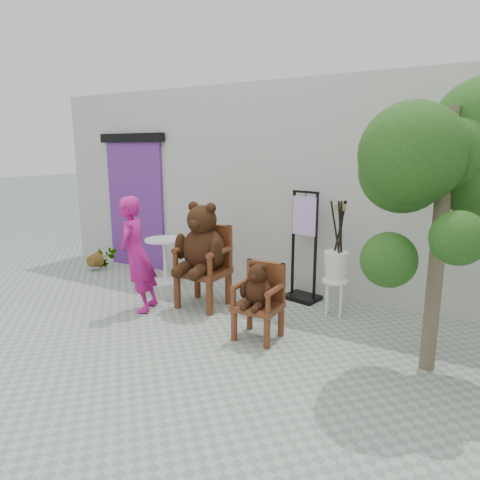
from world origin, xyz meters
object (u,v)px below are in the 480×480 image
Objects in this scene: chair_small at (259,293)px; person at (136,255)px; cafe_table at (165,255)px; stool_bucket at (336,265)px; display_stand at (304,259)px; chair_big at (203,249)px; tree at (440,158)px.

person reaches higher than chair_small.
stool_bucket is at bearing -0.00° from cafe_table.
display_stand is at bearing 108.33° from person.
person reaches higher than chair_big.
cafe_table is 4.21m from tree.
chair_big is 0.52× the size of tree.
display_stand is 0.64m from stool_bucket.
person reaches higher than stool_bucket.
tree is at bearing 73.59° from person.
cafe_table is 0.26× the size of tree.
stool_bucket is (1.62, 0.54, -0.14)m from chair_big.
cafe_table is 0.47× the size of display_stand.
chair_big is 1.39m from display_stand.
display_stand is at bearing 91.20° from chair_small.
chair_big is at bearing 108.83° from person.
chair_big reaches higher than cafe_table.
chair_small is 0.32× the size of tree.
display_stand reaches higher than chair_big.
person is at bearing -154.42° from stool_bucket.
cafe_table is 2.19m from display_stand.
tree reaches higher than chair_small.
display_stand is (-0.03, 1.40, 0.07)m from chair_small.
stool_bucket is 0.54× the size of tree.
display_stand is at bearing 39.12° from chair_big.
chair_small is at bearing -25.70° from chair_big.
person is 2.52m from stool_bucket.
display_stand is (1.72, 1.41, -0.15)m from person.
tree is (2.75, -0.27, 1.20)m from chair_big.
chair_small reaches higher than cafe_table.
tree reaches higher than person.
cafe_table is 2.72m from stool_bucket.
tree is (1.65, 0.26, 1.46)m from chair_small.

